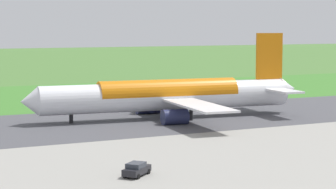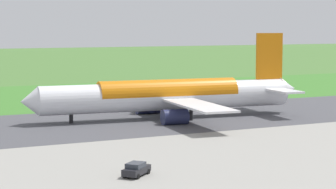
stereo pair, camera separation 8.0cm
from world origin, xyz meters
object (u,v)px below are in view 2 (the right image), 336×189
traffic_cone_orange (148,95)px  no_stopping_sign (165,88)px  airliner_main (170,95)px  service_car_followme (136,169)px

traffic_cone_orange → no_stopping_sign: bearing=-164.5°
airliner_main → service_car_followme: size_ratio=12.43×
service_car_followme → no_stopping_sign: 90.72m
service_car_followme → no_stopping_sign: bearing=-118.0°
service_car_followme → no_stopping_sign: size_ratio=1.65×
airliner_main → no_stopping_sign: (-18.08, -39.33, -2.79)m
no_stopping_sign → traffic_cone_orange: 5.69m
airliner_main → traffic_cone_orange: airliner_main is taller
airliner_main → traffic_cone_orange: 40.14m
traffic_cone_orange → airliner_main: bearing=71.4°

